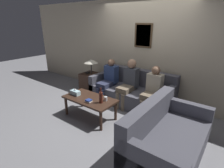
{
  "coord_description": "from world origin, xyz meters",
  "views": [
    {
      "loc": [
        2.13,
        -3.12,
        2.07
      ],
      "look_at": [
        -0.18,
        -0.08,
        0.67
      ],
      "focal_mm": 28.0,
      "sensor_mm": 36.0,
      "label": 1
    }
  ],
  "objects_px": {
    "drinking_glass": "(106,99)",
    "couch_main": "(132,92)",
    "couch_side": "(166,139)",
    "coffee_table": "(90,101)",
    "wine_bottle": "(101,97)",
    "person_left": "(108,79)",
    "person_right": "(152,89)",
    "teddy_bear": "(139,126)",
    "person_middle": "(129,81)"
  },
  "relations": [
    {
      "from": "person_left",
      "to": "couch_main",
      "type": "bearing_deg",
      "value": 18.82
    },
    {
      "from": "wine_bottle",
      "to": "person_left",
      "type": "relative_size",
      "value": 0.3
    },
    {
      "from": "person_left",
      "to": "person_right",
      "type": "relative_size",
      "value": 0.99
    },
    {
      "from": "couch_side",
      "to": "teddy_bear",
      "type": "height_order",
      "value": "couch_side"
    },
    {
      "from": "couch_main",
      "to": "drinking_glass",
      "type": "xyz_separation_m",
      "value": [
        0.01,
        -1.09,
        0.22
      ]
    },
    {
      "from": "teddy_bear",
      "to": "couch_side",
      "type": "bearing_deg",
      "value": -23.31
    },
    {
      "from": "drinking_glass",
      "to": "couch_side",
      "type": "bearing_deg",
      "value": -8.9
    },
    {
      "from": "coffee_table",
      "to": "wine_bottle",
      "type": "bearing_deg",
      "value": -3.91
    },
    {
      "from": "couch_side",
      "to": "coffee_table",
      "type": "relative_size",
      "value": 1.44
    },
    {
      "from": "couch_main",
      "to": "person_middle",
      "type": "height_order",
      "value": "person_middle"
    },
    {
      "from": "couch_side",
      "to": "couch_main",
      "type": "bearing_deg",
      "value": 47.21
    },
    {
      "from": "couch_side",
      "to": "drinking_glass",
      "type": "relative_size",
      "value": 18.63
    },
    {
      "from": "teddy_bear",
      "to": "person_right",
      "type": "bearing_deg",
      "value": 100.11
    },
    {
      "from": "person_right",
      "to": "couch_main",
      "type": "bearing_deg",
      "value": 161.99
    },
    {
      "from": "person_middle",
      "to": "person_right",
      "type": "relative_size",
      "value": 1.05
    },
    {
      "from": "drinking_glass",
      "to": "coffee_table",
      "type": "bearing_deg",
      "value": -163.27
    },
    {
      "from": "person_middle",
      "to": "person_right",
      "type": "height_order",
      "value": "person_middle"
    },
    {
      "from": "couch_main",
      "to": "person_right",
      "type": "distance_m",
      "value": 0.75
    },
    {
      "from": "person_left",
      "to": "teddy_bear",
      "type": "height_order",
      "value": "person_left"
    },
    {
      "from": "coffee_table",
      "to": "person_right",
      "type": "relative_size",
      "value": 1.05
    },
    {
      "from": "wine_bottle",
      "to": "drinking_glass",
      "type": "relative_size",
      "value": 3.63
    },
    {
      "from": "couch_main",
      "to": "teddy_bear",
      "type": "distance_m",
      "value": 1.32
    },
    {
      "from": "person_right",
      "to": "person_middle",
      "type": "bearing_deg",
      "value": 174.91
    },
    {
      "from": "wine_bottle",
      "to": "teddy_bear",
      "type": "relative_size",
      "value": 1.05
    },
    {
      "from": "wine_bottle",
      "to": "person_middle",
      "type": "distance_m",
      "value": 1.08
    },
    {
      "from": "couch_side",
      "to": "drinking_glass",
      "type": "xyz_separation_m",
      "value": [
        -1.41,
        0.22,
        0.22
      ]
    },
    {
      "from": "wine_bottle",
      "to": "drinking_glass",
      "type": "xyz_separation_m",
      "value": [
        0.02,
        0.13,
        -0.08
      ]
    },
    {
      "from": "wine_bottle",
      "to": "couch_main",
      "type": "bearing_deg",
      "value": 89.58
    },
    {
      "from": "wine_bottle",
      "to": "drinking_glass",
      "type": "distance_m",
      "value": 0.16
    },
    {
      "from": "drinking_glass",
      "to": "person_right",
      "type": "relative_size",
      "value": 0.08
    },
    {
      "from": "teddy_bear",
      "to": "wine_bottle",
      "type": "bearing_deg",
      "value": -167.35
    },
    {
      "from": "coffee_table",
      "to": "person_middle",
      "type": "bearing_deg",
      "value": 72.19
    },
    {
      "from": "teddy_bear",
      "to": "person_middle",
      "type": "bearing_deg",
      "value": 132.3
    },
    {
      "from": "couch_main",
      "to": "couch_side",
      "type": "distance_m",
      "value": 1.93
    },
    {
      "from": "wine_bottle",
      "to": "person_right",
      "type": "height_order",
      "value": "person_right"
    },
    {
      "from": "couch_side",
      "to": "person_right",
      "type": "bearing_deg",
      "value": 35.01
    },
    {
      "from": "wine_bottle",
      "to": "teddy_bear",
      "type": "bearing_deg",
      "value": 12.65
    },
    {
      "from": "couch_main",
      "to": "teddy_bear",
      "type": "bearing_deg",
      "value": -52.73
    },
    {
      "from": "person_left",
      "to": "person_right",
      "type": "xyz_separation_m",
      "value": [
        1.27,
        0.0,
        0.01
      ]
    },
    {
      "from": "teddy_bear",
      "to": "person_left",
      "type": "bearing_deg",
      "value": 149.5
    },
    {
      "from": "coffee_table",
      "to": "wine_bottle",
      "type": "xyz_separation_m",
      "value": [
        0.35,
        -0.02,
        0.19
      ]
    },
    {
      "from": "coffee_table",
      "to": "teddy_bear",
      "type": "relative_size",
      "value": 3.72
    },
    {
      "from": "teddy_bear",
      "to": "couch_main",
      "type": "bearing_deg",
      "value": 127.27
    },
    {
      "from": "couch_main",
      "to": "wine_bottle",
      "type": "xyz_separation_m",
      "value": [
        -0.01,
        -1.23,
        0.3
      ]
    },
    {
      "from": "drinking_glass",
      "to": "couch_main",
      "type": "bearing_deg",
      "value": 90.37
    },
    {
      "from": "couch_main",
      "to": "person_right",
      "type": "bearing_deg",
      "value": -18.01
    },
    {
      "from": "couch_side",
      "to": "teddy_bear",
      "type": "xyz_separation_m",
      "value": [
        -0.62,
        0.27,
        -0.16
      ]
    },
    {
      "from": "wine_bottle",
      "to": "drinking_glass",
      "type": "bearing_deg",
      "value": 83.1
    },
    {
      "from": "couch_side",
      "to": "coffee_table",
      "type": "height_order",
      "value": "couch_side"
    },
    {
      "from": "coffee_table",
      "to": "person_right",
      "type": "xyz_separation_m",
      "value": [
        1.0,
        0.99,
        0.2
      ]
    }
  ]
}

